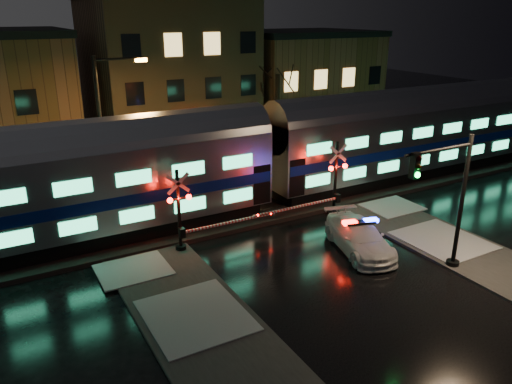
# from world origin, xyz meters

# --- Properties ---
(ground) EXTENTS (120.00, 120.00, 0.00)m
(ground) POSITION_xyz_m (0.00, 0.00, 0.00)
(ground) COLOR black
(ground) RESTS_ON ground
(ballast) EXTENTS (90.00, 4.20, 0.24)m
(ballast) POSITION_xyz_m (0.00, 5.00, 0.12)
(ballast) COLOR black
(ballast) RESTS_ON ground
(sidewalk_left) EXTENTS (4.00, 20.00, 0.12)m
(sidewalk_left) POSITION_xyz_m (-6.50, -6.00, 0.06)
(sidewalk_left) COLOR #2D2D2D
(sidewalk_left) RESTS_ON ground
(sidewalk_right) EXTENTS (4.00, 20.00, 0.12)m
(sidewalk_right) POSITION_xyz_m (6.50, -6.00, 0.06)
(sidewalk_right) COLOR #2D2D2D
(sidewalk_right) RESTS_ON ground
(building_mid) EXTENTS (12.00, 11.00, 11.50)m
(building_mid) POSITION_xyz_m (2.00, 22.50, 5.75)
(building_mid) COLOR brown
(building_mid) RESTS_ON ground
(building_right) EXTENTS (12.00, 10.00, 8.50)m
(building_right) POSITION_xyz_m (15.00, 22.00, 4.25)
(building_right) COLOR brown
(building_right) RESTS_ON ground
(train) EXTENTS (51.00, 3.12, 5.92)m
(train) POSITION_xyz_m (1.15, 5.00, 3.38)
(train) COLOR black
(train) RESTS_ON ballast
(police_car) EXTENTS (3.18, 5.21, 1.57)m
(police_car) POSITION_xyz_m (2.34, -1.65, 0.71)
(police_car) COLOR silver
(police_car) RESTS_ON ground
(crossing_signal_right) EXTENTS (5.90, 0.66, 4.18)m
(crossing_signal_right) POSITION_xyz_m (3.64, 2.31, 1.73)
(crossing_signal_right) COLOR black
(crossing_signal_right) RESTS_ON ground
(crossing_signal_left) EXTENTS (5.64, 0.65, 3.99)m
(crossing_signal_left) POSITION_xyz_m (-4.60, 2.30, 1.65)
(crossing_signal_left) COLOR black
(crossing_signal_left) RESTS_ON ground
(traffic_light) EXTENTS (3.87, 0.70, 5.98)m
(traffic_light) POSITION_xyz_m (3.97, -4.95, 3.18)
(traffic_light) COLOR black
(traffic_light) RESTS_ON ground
(streetlight) EXTENTS (2.85, 0.30, 8.51)m
(streetlight) POSITION_xyz_m (-6.36, 9.00, 4.91)
(streetlight) COLOR black
(streetlight) RESTS_ON ground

